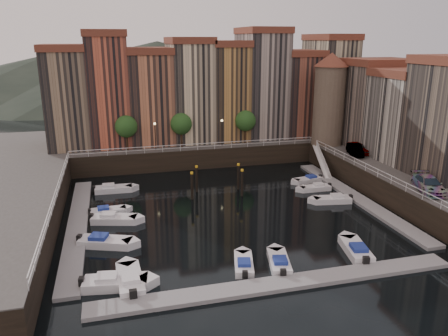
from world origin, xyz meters
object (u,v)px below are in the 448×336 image
object	(u,v)px
mooring_pilings	(217,182)
car_b	(355,150)
boat_left_0	(114,283)
car_c	(429,185)
gangway	(322,160)
boat_left_2	(113,219)
corner_tower	(329,98)
boat_left_1	(104,242)
car_a	(358,149)

from	to	relation	value
mooring_pilings	car_b	xyz separation A→B (m)	(20.36, 2.33, 2.13)
boat_left_0	car_b	size ratio (longest dim) A/B	1.14
mooring_pilings	car_c	size ratio (longest dim) A/B	1.23
gangway	car_b	world-z (taller)	car_b
car_c	boat_left_2	bearing A→B (deg)	-175.94
boat_left_2	car_b	world-z (taller)	car_b
corner_tower	boat_left_2	world-z (taller)	corner_tower
mooring_pilings	car_b	size ratio (longest dim) A/B	1.44
boat_left_2	gangway	bearing A→B (deg)	35.46
boat_left_0	car_b	bearing A→B (deg)	41.22
boat_left_0	car_b	distance (m)	39.62
boat_left_1	car_b	bearing A→B (deg)	42.35
mooring_pilings	car_b	bearing A→B (deg)	6.53
boat_left_1	car_c	size ratio (longest dim) A/B	0.96
mooring_pilings	boat_left_0	world-z (taller)	mooring_pilings
car_a	car_c	distance (m)	16.41
gangway	boat_left_0	world-z (taller)	gangway
corner_tower	gangway	world-z (taller)	corner_tower
boat_left_2	car_a	size ratio (longest dim) A/B	1.10
corner_tower	car_a	xyz separation A→B (m)	(1.57, -6.45, -6.41)
car_a	car_b	world-z (taller)	car_a
mooring_pilings	boat_left_0	distance (m)	22.89
boat_left_1	car_b	world-z (taller)	car_b
car_b	car_c	world-z (taller)	car_c
gangway	mooring_pilings	size ratio (longest dim) A/B	1.23
gangway	boat_left_0	xyz separation A→B (m)	(-29.83, -23.92, -1.51)
gangway	car_a	bearing A→B (deg)	-23.58
gangway	car_a	world-z (taller)	car_a
boat_left_1	car_c	bearing A→B (deg)	17.32
boat_left_0	boat_left_1	distance (m)	7.63
boat_left_0	car_c	bearing A→B (deg)	18.56
boat_left_0	car_c	distance (m)	33.51
car_b	car_c	distance (m)	15.52
boat_left_1	car_c	world-z (taller)	car_c
boat_left_0	boat_left_1	size ratio (longest dim) A/B	1.02
boat_left_1	boat_left_2	world-z (taller)	boat_left_1
boat_left_2	car_c	bearing A→B (deg)	2.53
corner_tower	mooring_pilings	distance (m)	23.56
car_b	boat_left_0	bearing A→B (deg)	-128.81
gangway	car_c	size ratio (longest dim) A/B	1.50
boat_left_0	car_c	world-z (taller)	car_c
corner_tower	boat_left_0	bearing A→B (deg)	-139.03
car_a	car_c	bearing A→B (deg)	-88.00
mooring_pilings	car_a	bearing A→B (deg)	8.44
corner_tower	car_b	distance (m)	9.73
boat_left_1	boat_left_2	xyz separation A→B (m)	(0.91, 5.43, -0.02)
car_b	car_c	bearing A→B (deg)	-72.94
gangway	car_a	distance (m)	5.23
mooring_pilings	boat_left_2	world-z (taller)	mooring_pilings
boat_left_2	corner_tower	bearing A→B (deg)	40.60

